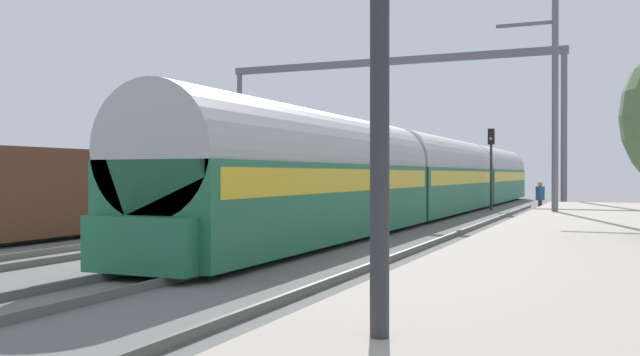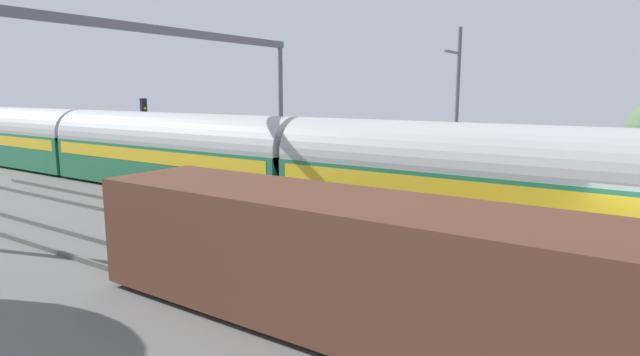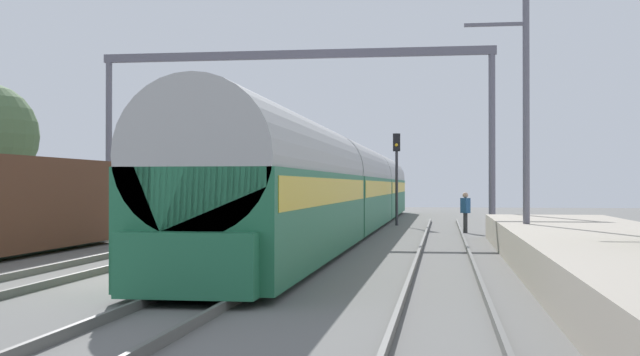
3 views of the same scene
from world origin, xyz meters
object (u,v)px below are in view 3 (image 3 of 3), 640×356
Objects in this scene: passenger_train at (349,187)px; catenary_gantry at (294,95)px; railway_signal_far at (397,166)px; person_crossing at (465,209)px.

passenger_train is 5.07m from catenary_gantry.
catenary_gantry reaches higher than railway_signal_far.
railway_signal_far reaches higher than passenger_train.
railway_signal_far is 0.27× the size of catenary_gantry.
passenger_train is 10.59× the size of railway_signal_far.
passenger_train is at bearing 47.51° from catenary_gantry.
passenger_train is 5.00m from railway_signal_far.
passenger_train is 28.44× the size of person_crossing.
railway_signal_far is (1.92, 4.51, 1.02)m from passenger_train.
person_crossing is (5.17, -1.74, -0.94)m from passenger_train.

